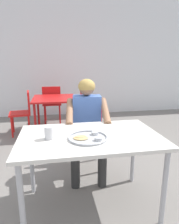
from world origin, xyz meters
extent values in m
cube|color=slate|center=(0.00, 0.00, -0.03)|extent=(12.00, 12.00, 0.05)
cube|color=white|center=(0.00, 3.69, 1.70)|extent=(12.00, 0.12, 3.40)
cube|color=silver|center=(-0.01, 0.02, 0.72)|extent=(1.25, 0.79, 0.03)
cylinder|color=#B2B2B7|center=(-0.58, -0.31, 0.35)|extent=(0.04, 0.04, 0.71)
cylinder|color=#B2B2B7|center=(0.55, -0.31, 0.35)|extent=(0.04, 0.04, 0.71)
cylinder|color=#B2B2B7|center=(-0.58, 0.36, 0.35)|extent=(0.04, 0.04, 0.71)
cylinder|color=#B2B2B7|center=(0.55, 0.36, 0.35)|extent=(0.04, 0.04, 0.71)
cylinder|color=#B7BABF|center=(-0.04, -0.05, 0.74)|extent=(0.34, 0.34, 0.01)
torus|color=#B7BABF|center=(-0.04, -0.05, 0.75)|extent=(0.34, 0.34, 0.01)
cylinder|color=#B2B5BA|center=(0.03, -0.12, 0.76)|extent=(0.06, 0.06, 0.03)
cylinder|color=#B77F23|center=(0.03, -0.12, 0.76)|extent=(0.05, 0.05, 0.01)
cylinder|color=#B2B5BA|center=(0.03, 0.02, 0.76)|extent=(0.06, 0.06, 0.03)
cylinder|color=#9E4714|center=(0.03, 0.02, 0.76)|extent=(0.05, 0.05, 0.01)
ellipsoid|color=tan|center=(-0.10, -0.05, 0.75)|extent=(0.15, 0.14, 0.01)
ellipsoid|color=tan|center=(-0.10, -0.04, 0.76)|extent=(0.10, 0.08, 0.01)
cylinder|color=silver|center=(-0.36, 0.00, 0.79)|extent=(0.08, 0.08, 0.11)
cylinder|color=#593319|center=(-0.36, 0.00, 0.83)|extent=(0.07, 0.07, 0.02)
cube|color=silver|center=(0.08, 0.79, 0.41)|extent=(0.43, 0.46, 0.04)
cube|color=silver|center=(0.10, 0.99, 0.63)|extent=(0.37, 0.08, 0.40)
cylinder|color=silver|center=(0.21, 0.61, 0.20)|extent=(0.03, 0.03, 0.39)
cylinder|color=silver|center=(-0.09, 0.64, 0.20)|extent=(0.03, 0.03, 0.39)
cylinder|color=silver|center=(0.25, 0.94, 0.20)|extent=(0.03, 0.03, 0.39)
cylinder|color=silver|center=(-0.06, 0.98, 0.20)|extent=(0.03, 0.03, 0.39)
cylinder|color=#2B2B2B|center=(0.18, 0.33, 0.22)|extent=(0.10, 0.10, 0.43)
cylinder|color=#2B2B2B|center=(0.21, 0.53, 0.47)|extent=(0.16, 0.41, 0.12)
cylinder|color=#2B2B2B|center=(-0.11, 0.36, 0.22)|extent=(0.10, 0.10, 0.43)
cylinder|color=#2B2B2B|center=(-0.09, 0.56, 0.47)|extent=(0.16, 0.41, 0.12)
cube|color=#4C72C6|center=(0.08, 0.74, 0.72)|extent=(0.36, 0.24, 0.50)
cylinder|color=#996B4C|center=(0.26, 0.54, 0.82)|extent=(0.13, 0.46, 0.25)
cylinder|color=#996B4C|center=(-0.14, 0.59, 0.82)|extent=(0.13, 0.46, 0.25)
sphere|color=#996B4C|center=(0.08, 0.74, 1.07)|extent=(0.19, 0.19, 0.19)
ellipsoid|color=tan|center=(0.08, 0.74, 1.09)|extent=(0.21, 0.20, 0.18)
cube|color=red|center=(-0.31, 2.26, 0.69)|extent=(0.83, 0.89, 0.03)
cylinder|color=#A31414|center=(-0.67, 1.88, 0.34)|extent=(0.04, 0.04, 0.67)
cylinder|color=#A31414|center=(0.04, 1.88, 0.34)|extent=(0.04, 0.04, 0.67)
cylinder|color=#A31414|center=(-0.67, 2.64, 0.34)|extent=(0.04, 0.04, 0.67)
cylinder|color=#A31414|center=(0.04, 2.64, 0.34)|extent=(0.04, 0.04, 0.67)
cube|color=red|center=(-0.98, 2.24, 0.42)|extent=(0.43, 0.43, 0.04)
cube|color=red|center=(-0.80, 2.27, 0.64)|extent=(0.08, 0.37, 0.40)
cylinder|color=red|center=(-1.11, 2.07, 0.20)|extent=(0.03, 0.03, 0.40)
cylinder|color=red|center=(-1.15, 2.38, 0.20)|extent=(0.03, 0.03, 0.40)
cylinder|color=red|center=(-0.81, 2.11, 0.20)|extent=(0.03, 0.03, 0.40)
cylinder|color=red|center=(-0.85, 2.41, 0.20)|extent=(0.03, 0.03, 0.40)
cube|color=red|center=(0.43, 2.28, 0.43)|extent=(0.42, 0.39, 0.04)
cube|color=red|center=(0.24, 2.28, 0.66)|extent=(0.04, 0.36, 0.42)
cylinder|color=red|center=(0.59, 2.44, 0.21)|extent=(0.03, 0.03, 0.41)
cylinder|color=red|center=(0.60, 2.14, 0.21)|extent=(0.03, 0.03, 0.41)
cylinder|color=red|center=(0.27, 2.43, 0.21)|extent=(0.03, 0.03, 0.41)
cylinder|color=red|center=(0.27, 2.13, 0.21)|extent=(0.03, 0.03, 0.41)
cube|color=red|center=(-0.37, 2.95, 0.45)|extent=(0.42, 0.39, 0.04)
cube|color=red|center=(-0.37, 2.77, 0.66)|extent=(0.40, 0.04, 0.39)
cylinder|color=red|center=(-0.54, 3.11, 0.21)|extent=(0.03, 0.03, 0.43)
cylinder|color=red|center=(-0.20, 3.10, 0.21)|extent=(0.03, 0.03, 0.43)
cylinder|color=red|center=(-0.54, 2.79, 0.21)|extent=(0.03, 0.03, 0.43)
cylinder|color=red|center=(-0.21, 2.79, 0.21)|extent=(0.03, 0.03, 0.43)
camera|label=1|loc=(-0.31, -1.60, 1.37)|focal=31.62mm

